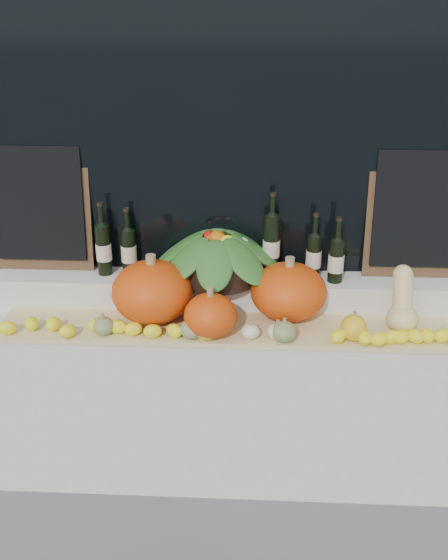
# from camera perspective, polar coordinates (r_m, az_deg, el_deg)

# --- Properties ---
(storefront_facade) EXTENTS (7.00, 0.94, 4.50)m
(storefront_facade) POSITION_cam_1_polar(r_m,az_deg,el_deg) (3.39, 0.74, 23.59)
(storefront_facade) COLOR beige
(storefront_facade) RESTS_ON ground
(display_sill) EXTENTS (2.30, 0.55, 0.88)m
(display_sill) POSITION_cam_1_polar(r_m,az_deg,el_deg) (3.25, 0.07, -10.39)
(display_sill) COLOR silver
(display_sill) RESTS_ON ground
(rear_tier) EXTENTS (2.30, 0.25, 0.16)m
(rear_tier) POSITION_cam_1_polar(r_m,az_deg,el_deg) (3.12, 0.21, -0.95)
(rear_tier) COLOR silver
(rear_tier) RESTS_ON display_sill
(straw_bedding) EXTENTS (2.10, 0.32, 0.02)m
(straw_bedding) POSITION_cam_1_polar(r_m,az_deg,el_deg) (2.91, -0.05, -4.49)
(straw_bedding) COLOR tan
(straw_bedding) RESTS_ON display_sill
(pumpkin_left) EXTENTS (0.48, 0.48, 0.29)m
(pumpkin_left) POSITION_cam_1_polar(r_m,az_deg,el_deg) (2.92, -6.56, -1.06)
(pumpkin_left) COLOR #DB480B
(pumpkin_left) RESTS_ON straw_bedding
(pumpkin_right) EXTENTS (0.41, 0.41, 0.27)m
(pumpkin_right) POSITION_cam_1_polar(r_m,az_deg,el_deg) (2.94, 5.92, -1.05)
(pumpkin_right) COLOR #DB480B
(pumpkin_right) RESTS_ON straw_bedding
(pumpkin_center) EXTENTS (0.28, 0.28, 0.20)m
(pumpkin_center) POSITION_cam_1_polar(r_m,az_deg,el_deg) (2.78, -1.26, -3.27)
(pumpkin_center) COLOR #DB480B
(pumpkin_center) RESTS_ON straw_bedding
(butternut_squash) EXTENTS (0.15, 0.21, 0.29)m
(butternut_squash) POSITION_cam_1_polar(r_m,az_deg,el_deg) (2.94, 16.01, -2.20)
(butternut_squash) COLOR #E3CA85
(butternut_squash) RESTS_ON straw_bedding
(decorative_gourds) EXTENTS (1.23, 0.15, 0.16)m
(decorative_gourds) POSITION_cam_1_polar(r_m,az_deg,el_deg) (2.78, 1.82, -4.42)
(decorative_gourds) COLOR #345B1B
(decorative_gourds) RESTS_ON straw_bedding
(lemon_heap) EXTENTS (2.20, 0.16, 0.06)m
(lemon_heap) POSITION_cam_1_polar(r_m,az_deg,el_deg) (2.79, -0.17, -4.79)
(lemon_heap) COLOR #FFF31A
(lemon_heap) RESTS_ON straw_bedding
(produce_bowl) EXTENTS (0.66, 0.66, 0.25)m
(produce_bowl) POSITION_cam_1_polar(r_m,az_deg,el_deg) (3.03, -0.62, 2.39)
(produce_bowl) COLOR black
(produce_bowl) RESTS_ON rear_tier
(wine_bottle_far_left) EXTENTS (0.08, 0.08, 0.37)m
(wine_bottle_far_left) POSITION_cam_1_polar(r_m,az_deg,el_deg) (3.12, -10.95, 2.82)
(wine_bottle_far_left) COLOR black
(wine_bottle_far_left) RESTS_ON rear_tier
(wine_bottle_near_left) EXTENTS (0.08, 0.08, 0.34)m
(wine_bottle_near_left) POSITION_cam_1_polar(r_m,az_deg,el_deg) (3.12, -8.70, 2.69)
(wine_bottle_near_left) COLOR black
(wine_bottle_near_left) RESTS_ON rear_tier
(wine_bottle_tall) EXTENTS (0.08, 0.08, 0.42)m
(wine_bottle_tall) POSITION_cam_1_polar(r_m,az_deg,el_deg) (3.04, 4.35, 3.18)
(wine_bottle_tall) COLOR black
(wine_bottle_tall) RESTS_ON rear_tier
(wine_bottle_near_right) EXTENTS (0.08, 0.08, 0.33)m
(wine_bottle_near_right) POSITION_cam_1_polar(r_m,az_deg,el_deg) (3.06, 8.20, 2.22)
(wine_bottle_near_right) COLOR black
(wine_bottle_near_right) RESTS_ON rear_tier
(wine_bottle_far_right) EXTENTS (0.08, 0.08, 0.33)m
(wine_bottle_far_right) POSITION_cam_1_polar(r_m,az_deg,el_deg) (3.03, 10.21, 1.81)
(wine_bottle_far_right) COLOR black
(wine_bottle_far_right) RESTS_ON rear_tier
(chalkboard_left) EXTENTS (0.50, 0.10, 0.62)m
(chalkboard_left) POSITION_cam_1_polar(r_m,az_deg,el_deg) (3.20, -16.50, 6.45)
(chalkboard_left) COLOR #4C331E
(chalkboard_left) RESTS_ON rear_tier
(chalkboard_right) EXTENTS (0.50, 0.10, 0.62)m
(chalkboard_right) POSITION_cam_1_polar(r_m,az_deg,el_deg) (3.13, 17.46, 5.90)
(chalkboard_right) COLOR #4C331E
(chalkboard_right) RESTS_ON rear_tier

